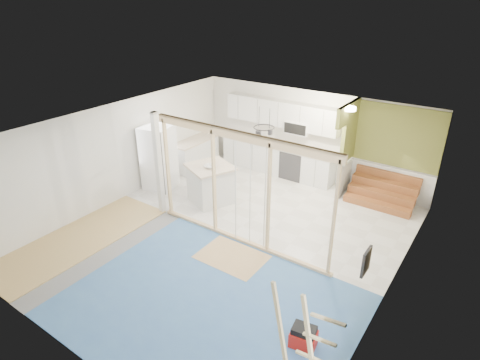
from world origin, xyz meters
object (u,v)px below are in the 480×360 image
Objects in this scene: fridge at (159,158)px; island at (211,184)px; ladder at (301,353)px; toolbox at (304,337)px.

island is at bearing -7.31° from fridge.
toolbox is at bearing 116.10° from ladder.
fridge is at bearing 153.79° from ladder.
fridge is 6.55m from toolbox.
fridge reaches higher than toolbox.
toolbox is 0.24× the size of ladder.
ladder is at bearing -77.27° from toolbox.
toolbox is (4.18, -2.94, -0.33)m from island.
ladder reaches higher than fridge.
ladder is at bearing -16.35° from island.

